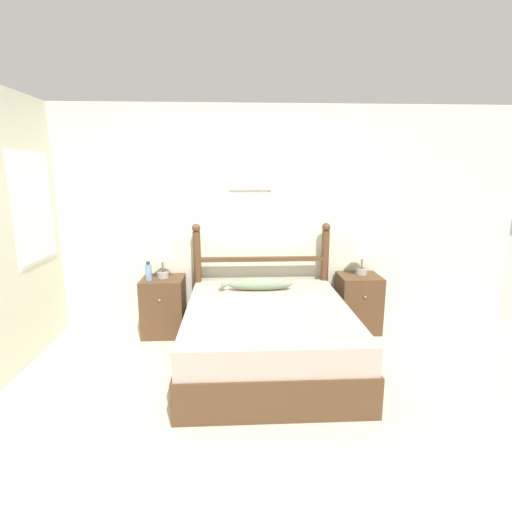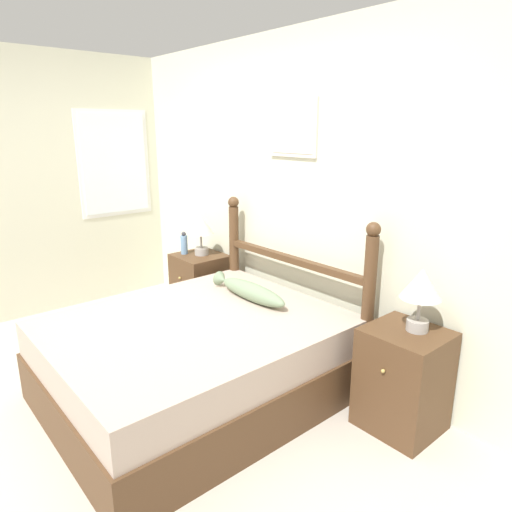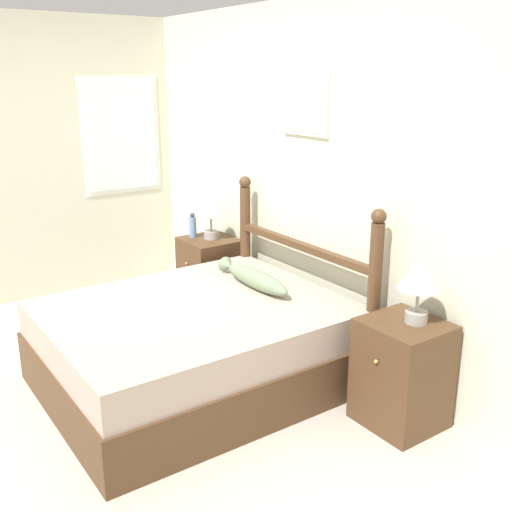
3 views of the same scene
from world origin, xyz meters
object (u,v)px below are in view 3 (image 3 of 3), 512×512
object	(u,v)px
table_lamp_left	(211,208)
table_lamp_right	(419,278)
nightstand_left	(210,274)
nightstand_right	(402,373)
bed	(195,346)
fish_pillow	(254,278)
bottle	(193,226)

from	to	relation	value
table_lamp_left	table_lamp_right	distance (m)	2.26
nightstand_left	nightstand_right	xyz separation A→B (m)	(2.23, 0.00, 0.00)
bed	table_lamp_right	bearing A→B (deg)	35.93
table_lamp_left	table_lamp_right	world-z (taller)	same
bed	fish_pillow	world-z (taller)	fish_pillow
bed	table_lamp_left	size ratio (longest dim) A/B	4.90
table_lamp_right	nightstand_right	bearing A→B (deg)	-123.42
bed	nightstand_left	distance (m)	1.36
nightstand_right	table_lamp_right	distance (m)	0.60
nightstand_left	fish_pillow	bearing A→B (deg)	-13.35
bed	table_lamp_right	xyz separation A→B (m)	(1.15, 0.83, 0.64)
bottle	fish_pillow	world-z (taller)	bottle
table_lamp_left	fish_pillow	xyz separation A→B (m)	(1.04, -0.27, -0.29)
bed	bottle	size ratio (longest dim) A/B	8.68
bed	nightstand_left	bearing A→B (deg)	144.91
nightstand_right	bottle	distance (m)	2.40
nightstand_left	table_lamp_right	bearing A→B (deg)	1.21
nightstand_left	table_lamp_right	world-z (taller)	table_lamp_right
nightstand_right	bottle	bearing A→B (deg)	-177.88
table_lamp_right	bottle	distance (m)	2.40
bed	nightstand_right	bearing A→B (deg)	35.09
nightstand_left	table_lamp_right	xyz separation A→B (m)	(2.26, 0.05, 0.60)
bed	nightstand_left	xyz separation A→B (m)	(-1.12, 0.78, 0.04)
bed	bottle	world-z (taller)	bottle
bed	table_lamp_left	bearing A→B (deg)	144.07
table_lamp_left	bottle	distance (m)	0.24
nightstand_left	bottle	world-z (taller)	bottle
bottle	table_lamp_left	bearing A→B (deg)	38.81
nightstand_right	table_lamp_right	size ratio (longest dim) A/B	1.68
nightstand_right	table_lamp_left	distance (m)	2.31
table_lamp_right	fish_pillow	xyz separation A→B (m)	(-1.21, -0.30, -0.29)
nightstand_right	table_lamp_left	size ratio (longest dim) A/B	1.68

